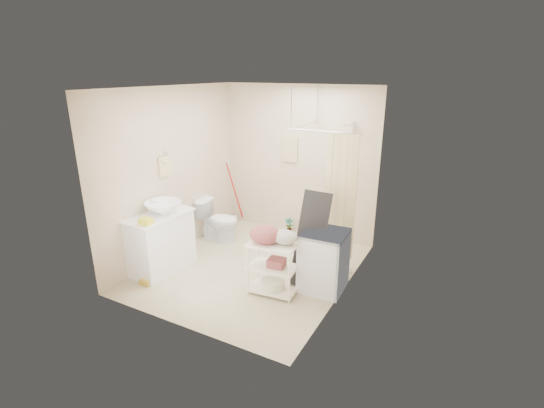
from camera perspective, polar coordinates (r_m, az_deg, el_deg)
The scene contains 23 objects.
floor at distance 5.99m, azimuth -2.90°, elevation -9.20°, with size 3.20×3.20×0.00m, color #C3B992.
ceiling at distance 5.28m, azimuth -3.39°, elevation 16.51°, with size 2.80×3.20×0.04m, color silver.
wall_back at distance 6.87m, azimuth 3.82°, elevation 6.10°, with size 2.80×0.04×2.60m, color beige.
wall_front at distance 4.28m, azimuth -14.27°, elevation -2.48°, with size 2.80×0.04×2.60m, color beige.
wall_left at distance 6.31m, azimuth -14.10°, elevation 4.42°, with size 0.04×3.20×2.60m, color beige.
wall_right at distance 4.94m, azimuth 10.90°, elevation 0.68°, with size 0.04×3.20×2.60m, color beige.
vanity at distance 5.99m, azimuth -15.83°, elevation -5.34°, with size 0.55×0.98×0.86m, color white.
sink at distance 5.82m, azimuth -15.50°, elevation -0.53°, with size 0.52×0.52×0.18m, color white.
counter_basket at distance 5.49m, azimuth -17.79°, elevation -2.40°, with size 0.16×0.12×0.09m, color yellow.
floor_basket at distance 5.79m, azimuth -17.74°, elevation -10.50°, with size 0.23×0.17×0.12m, color gold.
toilet at distance 6.84m, azimuth -7.76°, elevation -2.33°, with size 0.40×0.71×0.72m, color white.
mop at distance 7.55m, azimuth -5.55°, elevation 1.65°, with size 0.11×0.11×1.18m, color #B50904, non-canonical shape.
potted_plant_a at distance 7.13m, azimuth 2.48°, elevation -3.13°, with size 0.15×0.10×0.29m, color brown.
potted_plant_b at distance 7.01m, azimuth 4.47°, elevation -3.54°, with size 0.16×0.13×0.30m, color #9C5C32.
hanging_towel at distance 6.87m, azimuth 2.64°, elevation 7.83°, with size 0.28×0.03×0.42m, color beige.
towel_ring at distance 6.12m, azimuth -15.33°, elevation 5.51°, with size 0.04×0.22×0.34m, color #E3D081, non-canonical shape.
tp_holder at distance 6.49m, azimuth -13.14°, elevation -0.48°, with size 0.08×0.12×0.14m, color white, non-canonical shape.
shower at distance 6.13m, azimuth 8.87°, elevation 1.93°, with size 1.10×1.10×2.10m, color white, non-canonical shape.
shampoo_bottle_a at distance 6.54m, azimuth 8.67°, elevation 6.65°, with size 0.10×0.10×0.27m, color white.
shampoo_bottle_b at distance 6.50m, azimuth 9.55°, elevation 6.09°, with size 0.08×0.08×0.17m, color #465BA8.
washing_machine at distance 5.33m, azimuth 7.52°, elevation -8.12°, with size 0.56×0.58×0.82m, color silver.
laundry_rack at distance 5.18m, azimuth 0.10°, elevation -8.58°, with size 0.62×0.36×0.85m, color white, non-canonical shape.
ironing_board at distance 5.30m, azimuth 5.62°, elevation -5.06°, with size 0.38×0.11×1.34m, color black, non-canonical shape.
Camera 1 is at (2.75, -4.51, 2.82)m, focal length 26.00 mm.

